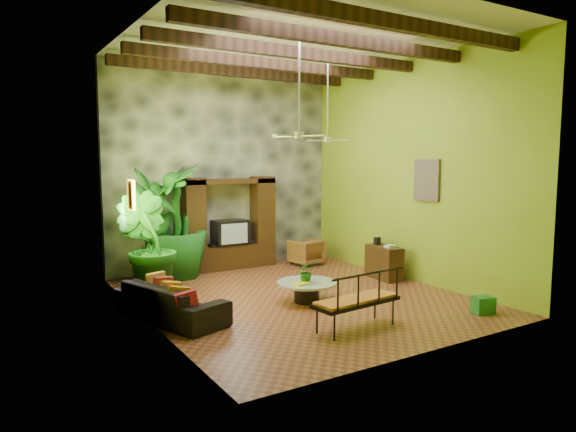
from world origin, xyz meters
TOP-DOWN VIEW (x-y plane):
  - ground at (0.00, 0.00)m, footprint 7.00×7.00m
  - ceiling at (0.00, 0.00)m, footprint 6.00×7.00m
  - back_wall at (0.00, 3.50)m, footprint 6.00×0.02m
  - left_wall at (-3.00, 0.00)m, footprint 0.02×7.00m
  - right_wall at (3.00, 0.00)m, footprint 0.02×7.00m
  - stone_accent_wall at (0.00, 3.44)m, footprint 5.98×0.10m
  - ceiling_beams at (0.00, 0.00)m, footprint 5.95×5.36m
  - entertainment_center at (0.00, 3.14)m, footprint 2.40×0.55m
  - ceiling_fan_front at (-0.20, -0.40)m, footprint 1.28×1.28m
  - ceiling_fan_back at (1.60, 1.20)m, footprint 1.28×1.28m
  - wall_art_mask at (-2.96, 1.00)m, footprint 0.06×0.32m
  - wall_art_painting at (2.96, -0.60)m, footprint 0.06×0.70m
  - sofa at (-2.65, -0.13)m, footprint 1.51×2.35m
  - wicker_armchair at (1.88, 2.48)m, footprint 0.82×0.84m
  - tall_plant_a at (-2.10, 2.65)m, footprint 1.62×1.55m
  - tall_plant_b at (-2.59, 1.43)m, footprint 1.51×1.49m
  - tall_plant_c at (-1.49, 2.90)m, footprint 1.58×1.58m
  - coffee_table at (-0.05, -0.45)m, footprint 1.15×1.15m
  - centerpiece_plant at (-0.06, -0.45)m, footprint 0.43×0.39m
  - yellow_tray at (-0.25, -0.57)m, footprint 0.35×0.29m
  - iron_bench at (-0.23, -2.25)m, footprint 1.59×0.70m
  - side_console at (2.55, 0.24)m, footprint 0.51×0.98m
  - green_bin at (2.24, -2.72)m, footprint 0.41×0.35m

SIDE VIEW (x-z plane):
  - ground at x=0.00m, z-range 0.00..0.00m
  - green_bin at x=2.24m, z-range 0.00..0.31m
  - coffee_table at x=-0.05m, z-range 0.06..0.46m
  - sofa at x=-2.65m, z-range 0.00..0.64m
  - wicker_armchair at x=1.88m, z-range 0.00..0.68m
  - side_console at x=2.55m, z-range 0.00..0.76m
  - yellow_tray at x=-0.25m, z-range 0.40..0.43m
  - iron_bench at x=-0.23m, z-range 0.25..0.82m
  - centerpiece_plant at x=-0.06m, z-range 0.40..0.81m
  - entertainment_center at x=0.00m, z-range -0.18..2.12m
  - tall_plant_b at x=-2.59m, z-range 0.00..2.14m
  - tall_plant_a at x=-2.10m, z-range 0.00..2.56m
  - tall_plant_c at x=-1.49m, z-range 0.00..2.65m
  - wall_art_mask at x=-2.96m, z-range 1.83..2.38m
  - wall_art_painting at x=2.96m, z-range 1.85..2.75m
  - back_wall at x=0.00m, z-range 0.00..5.00m
  - left_wall at x=-3.00m, z-range 0.00..5.00m
  - right_wall at x=3.00m, z-range 0.00..5.00m
  - stone_accent_wall at x=0.00m, z-range 0.01..4.99m
  - ceiling_fan_front at x=-0.20m, z-range 2.47..4.33m
  - ceiling_fan_back at x=1.60m, z-range 2.47..4.33m
  - ceiling_beams at x=0.00m, z-range 4.67..4.89m
  - ceiling at x=0.00m, z-range 4.99..5.01m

